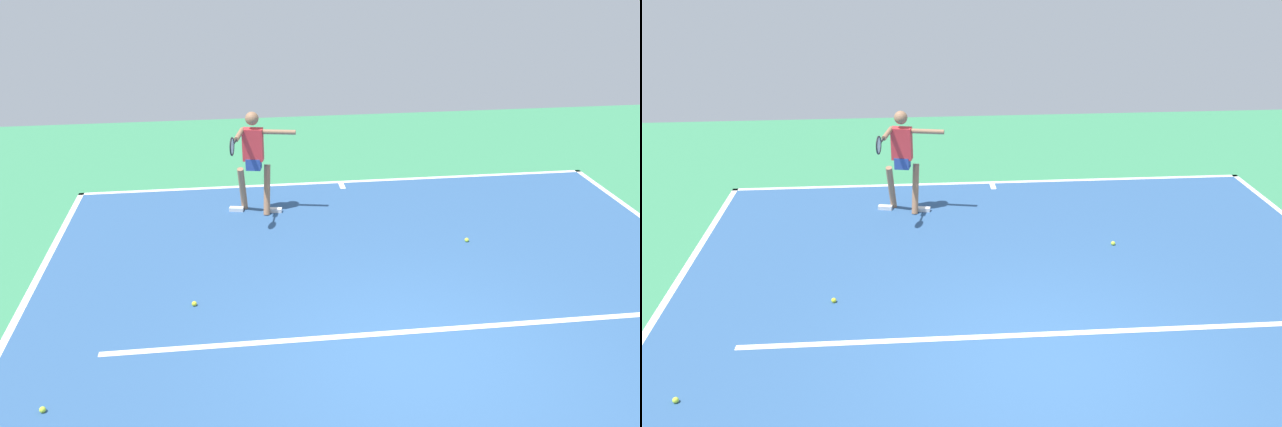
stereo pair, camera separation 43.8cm
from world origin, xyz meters
The scene contains 9 objects.
ground_plane centered at (0.00, 0.00, 0.00)m, with size 20.97×20.97×0.00m, color #388456.
court_surface centered at (0.00, 0.00, 0.00)m, with size 9.84×11.53×0.00m, color #2D5484.
court_line_baseline_near centered at (0.00, -5.72, 0.00)m, with size 9.84×0.10×0.01m, color white.
court_line_service centered at (0.00, -0.53, 0.00)m, with size 7.38×0.10×0.01m, color white.
court_line_centre_mark centered at (0.00, -5.52, 0.00)m, with size 0.10×0.30×0.01m, color white.
tennis_player centered at (1.69, -4.46, 1.03)m, with size 1.17×1.23×1.80m.
tennis_ball_near_service_line centered at (-1.58, -2.88, 0.03)m, with size 0.07×0.07×0.07m, color #C6E53D.
tennis_ball_by_sideline centered at (2.62, -1.49, 0.03)m, with size 0.07×0.07×0.07m, color yellow.
tennis_ball_centre_court centered at (4.09, 0.43, 0.03)m, with size 0.07×0.07×0.07m, color #C6E53D.
Camera 1 is at (1.94, 6.27, 4.70)m, focal length 37.66 mm.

